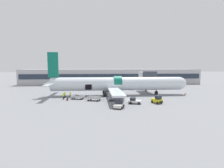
{
  "coord_description": "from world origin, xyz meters",
  "views": [
    {
      "loc": [
        -7.17,
        -42.25,
        7.91
      ],
      "look_at": [
        -3.06,
        4.28,
        3.38
      ],
      "focal_mm": 28.0,
      "sensor_mm": 36.0,
      "label": 1
    }
  ],
  "objects_px": {
    "baggage_cart_queued": "(94,99)",
    "ground_crew_driver": "(64,96)",
    "baggage_tug_lead": "(119,105)",
    "airplane": "(116,84)",
    "ground_crew_loader_b": "(70,95)",
    "suitcase_on_tarmac_upright": "(67,100)",
    "baggage_tug_rear": "(134,101)",
    "baggage_cart_loading": "(78,97)",
    "baggage_tug_mid": "(157,100)",
    "ground_crew_loader_a": "(65,95)"
  },
  "relations": [
    {
      "from": "ground_crew_loader_b",
      "to": "airplane",
      "type": "bearing_deg",
      "value": 14.56
    },
    {
      "from": "baggage_tug_rear",
      "to": "ground_crew_loader_b",
      "type": "height_order",
      "value": "ground_crew_loader_b"
    },
    {
      "from": "ground_crew_loader_a",
      "to": "baggage_tug_rear",
      "type": "bearing_deg",
      "value": -28.0
    },
    {
      "from": "suitcase_on_tarmac_upright",
      "to": "ground_crew_loader_b",
      "type": "bearing_deg",
      "value": 88.25
    },
    {
      "from": "baggage_tug_lead",
      "to": "suitcase_on_tarmac_upright",
      "type": "height_order",
      "value": "baggage_tug_lead"
    },
    {
      "from": "airplane",
      "to": "ground_crew_loader_a",
      "type": "bearing_deg",
      "value": -167.33
    },
    {
      "from": "airplane",
      "to": "baggage_tug_mid",
      "type": "bearing_deg",
      "value": -56.77
    },
    {
      "from": "ground_crew_loader_b",
      "to": "suitcase_on_tarmac_upright",
      "type": "bearing_deg",
      "value": -91.75
    },
    {
      "from": "ground_crew_driver",
      "to": "ground_crew_loader_a",
      "type": "bearing_deg",
      "value": 93.27
    },
    {
      "from": "baggage_cart_queued",
      "to": "ground_crew_driver",
      "type": "bearing_deg",
      "value": 163.94
    },
    {
      "from": "airplane",
      "to": "baggage_tug_lead",
      "type": "bearing_deg",
      "value": -93.94
    },
    {
      "from": "baggage_tug_mid",
      "to": "baggage_tug_rear",
      "type": "height_order",
      "value": "baggage_tug_mid"
    },
    {
      "from": "ground_crew_loader_b",
      "to": "suitcase_on_tarmac_upright",
      "type": "distance_m",
      "value": 3.97
    },
    {
      "from": "baggage_cart_queued",
      "to": "baggage_tug_lead",
      "type": "bearing_deg",
      "value": -57.94
    },
    {
      "from": "baggage_tug_rear",
      "to": "ground_crew_driver",
      "type": "xyz_separation_m",
      "value": [
        -16.25,
        6.24,
        0.31
      ]
    },
    {
      "from": "baggage_tug_lead",
      "to": "baggage_cart_queued",
      "type": "relative_size",
      "value": 0.79
    },
    {
      "from": "baggage_tug_lead",
      "to": "ground_crew_loader_a",
      "type": "bearing_deg",
      "value": 135.4
    },
    {
      "from": "baggage_tug_rear",
      "to": "baggage_cart_loading",
      "type": "distance_m",
      "value": 14.36
    },
    {
      "from": "baggage_tug_lead",
      "to": "ground_crew_loader_a",
      "type": "relative_size",
      "value": 2.09
    },
    {
      "from": "airplane",
      "to": "baggage_tug_rear",
      "type": "distance_m",
      "value": 12.37
    },
    {
      "from": "baggage_tug_rear",
      "to": "baggage_cart_queued",
      "type": "distance_m",
      "value": 9.6
    },
    {
      "from": "baggage_tug_lead",
      "to": "baggage_cart_queued",
      "type": "xyz_separation_m",
      "value": [
        -4.82,
        7.69,
        -0.11
      ]
    },
    {
      "from": "baggage_tug_mid",
      "to": "ground_crew_driver",
      "type": "relative_size",
      "value": 1.57
    },
    {
      "from": "baggage_cart_loading",
      "to": "ground_crew_driver",
      "type": "height_order",
      "value": "ground_crew_driver"
    },
    {
      "from": "baggage_tug_mid",
      "to": "suitcase_on_tarmac_upright",
      "type": "xyz_separation_m",
      "value": [
        -20.09,
        4.85,
        -0.45
      ]
    },
    {
      "from": "baggage_tug_rear",
      "to": "ground_crew_loader_b",
      "type": "bearing_deg",
      "value": 150.1
    },
    {
      "from": "baggage_cart_loading",
      "to": "ground_crew_loader_a",
      "type": "distance_m",
      "value": 4.23
    },
    {
      "from": "baggage_tug_mid",
      "to": "baggage_cart_queued",
      "type": "xyz_separation_m",
      "value": [
        -13.69,
        4.23,
        -0.2
      ]
    },
    {
      "from": "baggage_cart_loading",
      "to": "ground_crew_driver",
      "type": "relative_size",
      "value": 2.46
    },
    {
      "from": "baggage_cart_loading",
      "to": "baggage_cart_queued",
      "type": "relative_size",
      "value": 1.01
    },
    {
      "from": "baggage_tug_rear",
      "to": "baggage_cart_queued",
      "type": "bearing_deg",
      "value": 154.95
    },
    {
      "from": "baggage_tug_mid",
      "to": "baggage_cart_loading",
      "type": "height_order",
      "value": "baggage_tug_mid"
    },
    {
      "from": "baggage_tug_mid",
      "to": "ground_crew_loader_a",
      "type": "bearing_deg",
      "value": 157.45
    },
    {
      "from": "airplane",
      "to": "ground_crew_loader_b",
      "type": "bearing_deg",
      "value": -165.44
    },
    {
      "from": "airplane",
      "to": "ground_crew_driver",
      "type": "bearing_deg",
      "value": -157.63
    },
    {
      "from": "baggage_tug_mid",
      "to": "baggage_cart_queued",
      "type": "distance_m",
      "value": 14.33
    },
    {
      "from": "baggage_tug_lead",
      "to": "baggage_tug_mid",
      "type": "distance_m",
      "value": 9.53
    },
    {
      "from": "baggage_tug_lead",
      "to": "baggage_cart_loading",
      "type": "bearing_deg",
      "value": 131.3
    },
    {
      "from": "baggage_tug_rear",
      "to": "ground_crew_driver",
      "type": "relative_size",
      "value": 1.81
    },
    {
      "from": "ground_crew_loader_b",
      "to": "baggage_tug_mid",
      "type": "bearing_deg",
      "value": -23.72
    },
    {
      "from": "baggage_tug_mid",
      "to": "baggage_tug_rear",
      "type": "distance_m",
      "value": 5.0
    },
    {
      "from": "baggage_cart_loading",
      "to": "ground_crew_driver",
      "type": "bearing_deg",
      "value": -175.37
    },
    {
      "from": "baggage_cart_loading",
      "to": "baggage_tug_rear",
      "type": "bearing_deg",
      "value": -27.01
    },
    {
      "from": "ground_crew_loader_a",
      "to": "suitcase_on_tarmac_upright",
      "type": "bearing_deg",
      "value": -72.17
    },
    {
      "from": "baggage_tug_mid",
      "to": "suitcase_on_tarmac_upright",
      "type": "relative_size",
      "value": 4.22
    },
    {
      "from": "airplane",
      "to": "suitcase_on_tarmac_upright",
      "type": "height_order",
      "value": "airplane"
    },
    {
      "from": "baggage_cart_loading",
      "to": "baggage_tug_mid",
      "type": "bearing_deg",
      "value": -20.6
    },
    {
      "from": "baggage_tug_mid",
      "to": "baggage_cart_loading",
      "type": "xyz_separation_m",
      "value": [
        -17.79,
        6.69,
        -0.21
      ]
    },
    {
      "from": "airplane",
      "to": "baggage_cart_loading",
      "type": "relative_size",
      "value": 9.7
    },
    {
      "from": "airplane",
      "to": "suitcase_on_tarmac_upright",
      "type": "bearing_deg",
      "value": -150.01
    }
  ]
}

